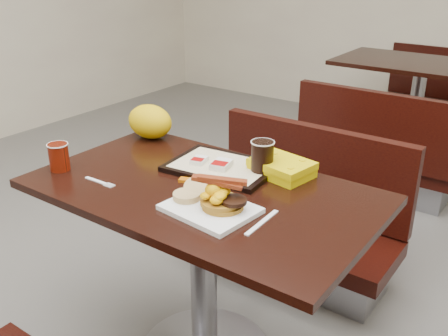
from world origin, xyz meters
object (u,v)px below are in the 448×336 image
Objects in this scene: pancake_stack at (223,203)px; coffee_cup_far at (262,156)px; platter at (210,209)px; fork at (96,181)px; hashbrown_sleeve_right at (221,165)px; clamshell at (282,168)px; hashbrown_sleeve_left at (199,160)px; knife at (262,222)px; paper_bag at (150,121)px; bench_far_n at (439,94)px; table_far at (415,112)px; bench_near_n at (293,210)px; tray at (222,167)px; table_near at (204,278)px; coffee_cup_near at (59,157)px; bench_far_s at (382,140)px.

coffee_cup_far reaches higher than pancake_stack.
platter is 2.00× the size of fork.
hashbrown_sleeve_right is 0.40× the size of clamshell.
pancake_stack is 1.96× the size of hashbrown_sleeve_left.
hashbrown_sleeve_right reaches higher than knife.
paper_bag is (-0.62, 0.39, 0.06)m from platter.
bench_far_n is at bearing 92.07° from coffee_cup_far.
platter is 0.17m from knife.
bench_far_n is (0.00, 0.70, -0.02)m from table_far.
tray is at bearing -94.03° from bench_near_n.
table_near is 2.60m from table_far.
table_near is 8.79× the size of fork.
table_far is 5.71× the size of clamshell.
platter reaches higher than bench_near_n.
hashbrown_sleeve_right reaches higher than hashbrown_sleeve_left.
bench_near_n is 3.67× the size of platter.
table_far is 2.87m from coffee_cup_near.
platter is (0.13, -0.12, 0.38)m from table_near.
hashbrown_sleeve_left reaches higher than platter.
fork is 0.45m from hashbrown_sleeve_right.
hashbrown_sleeve_left is 0.32× the size of clamshell.
bench_near_n is at bearing -90.00° from bench_far_s.
table_far is 10.82× the size of coffee_cup_far.
tray is 3.49× the size of coffee_cup_far.
fork is (-0.50, -0.08, -0.03)m from pancake_stack.
pancake_stack is at bearing -85.35° from bench_far_s.
bench_far_n is 3.19m from hashbrown_sleeve_left.
table_far is 0.70m from bench_far_s.
table_near is 11.75× the size of coffee_cup_near.
knife is (0.30, -3.39, 0.39)m from bench_far_n.
bench_near_n is 1.02m from fork.
tray reaches higher than table_near.
bench_far_s is at bearing 76.37° from hashbrown_sleeve_right.
bench_far_s is 3.67× the size of platter.
fork reaches higher than bench_near_n.
pancake_stack is 0.97× the size of fork.
coffee_cup_near is 0.26× the size of tray.
bench_near_n is at bearing 64.13° from hashbrown_sleeve_left.
hashbrown_sleeve_right is at bearing -141.59° from clamshell.
hashbrown_sleeve_right is at bearing -127.95° from knife.
table_far is 1.20× the size of bench_far_s.
paper_bag is at bearing 146.19° from hashbrown_sleeve_left.
clamshell is 0.67m from paper_bag.
coffee_cup_far reaches higher than bench_near_n.
coffee_cup_near is at bearing -93.67° from paper_bag.
paper_bag reaches higher than fork.
bench_far_s is 1.71m from clamshell.
coffee_cup_near is at bearing -120.66° from bench_near_n.
table_far is at bearing 83.91° from tray.
clamshell is at bearing 88.79° from pancake_stack.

